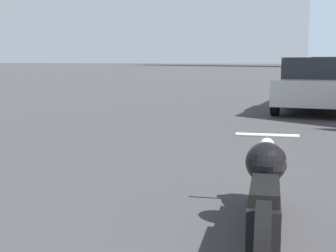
# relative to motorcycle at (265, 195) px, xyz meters

# --- Properties ---
(motorcycle) EXTENTS (0.71, 2.51, 0.83)m
(motorcycle) POSITION_rel_motorcycle_xyz_m (0.00, 0.00, 0.00)
(motorcycle) COLOR black
(motorcycle) RESTS_ON ground_plane
(parked_car_silver) EXTENTS (1.96, 3.82, 1.61)m
(parked_car_silver) POSITION_rel_motorcycle_xyz_m (-0.54, 10.52, 0.39)
(parked_car_silver) COLOR #BCBCC1
(parked_car_silver) RESTS_ON ground_plane
(parked_car_white) EXTENTS (2.15, 4.44, 1.69)m
(parked_car_white) POSITION_rel_motorcycle_xyz_m (-0.55, 20.92, 0.45)
(parked_car_white) COLOR silver
(parked_car_white) RESTS_ON ground_plane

